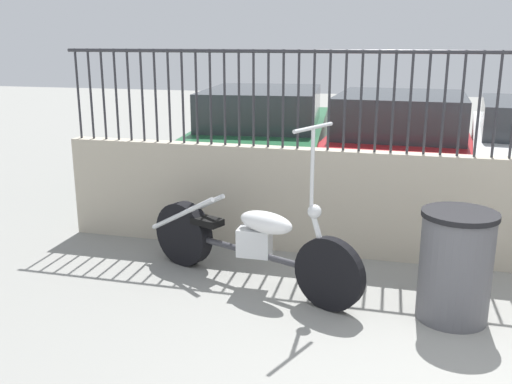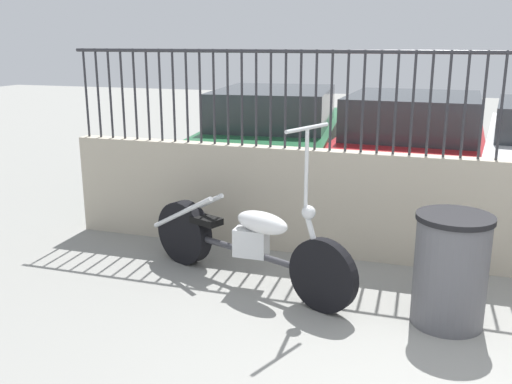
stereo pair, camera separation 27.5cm
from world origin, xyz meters
name	(u,v)px [view 2 (the right image)]	position (x,y,z in m)	size (l,w,h in m)	color
low_wall	(498,218)	(0.00, 2.43, 0.52)	(8.52, 0.18, 1.04)	#B2A893
motorcycle_dark_grey	(237,240)	(-2.16, 1.54, 0.37)	(2.09, 1.00, 1.45)	black
trash_bin	(451,270)	(-0.40, 1.28, 0.43)	(0.55, 0.55, 0.85)	#56565B
car_green	(276,135)	(-2.86, 5.20, 0.70)	(2.18, 4.51, 1.39)	black
car_red	(412,143)	(-0.91, 5.23, 0.68)	(1.99, 4.18, 1.36)	black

